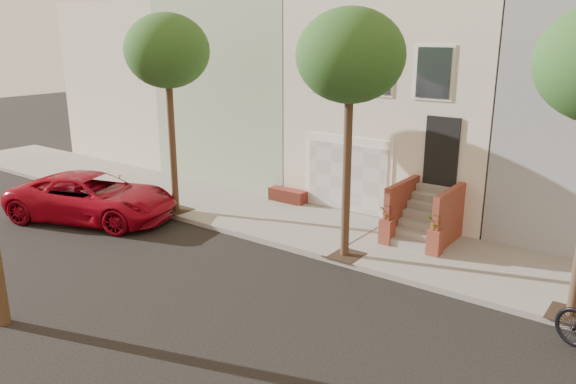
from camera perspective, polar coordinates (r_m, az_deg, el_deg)
The scene contains 6 objects.
ground at distance 12.66m, azimuth -7.54°, elevation -11.47°, with size 90.00×90.00×0.00m, color black.
sidewalk at distance 16.53m, azimuth 5.42°, elevation -4.37°, with size 40.00×3.70×0.15m, color gray.
house_row at distance 20.85m, azimuth 14.18°, elevation 9.57°, with size 33.10×11.70×7.00m.
tree_left at distance 17.94m, azimuth -12.35°, elevation 13.88°, with size 2.70×2.57×6.30m.
tree_mid at distance 13.76m, azimuth 6.43°, elevation 13.60°, with size 2.70×2.57×6.30m.
pickup_truck at distance 18.84m, azimuth -19.47°, elevation -0.51°, with size 2.50×5.42×1.51m, color #9F071A.
Camera 1 is at (7.93, -7.97, 5.81)m, focal length 34.53 mm.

